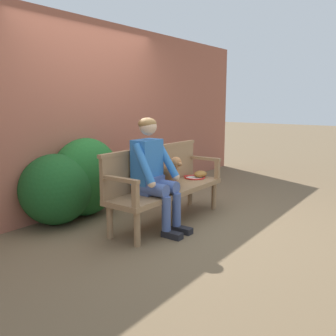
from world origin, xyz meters
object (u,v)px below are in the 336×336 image
Objects in this scene: dog_on_bench at (171,171)px; baseball_glove at (201,174)px; person_seated at (153,170)px; tennis_racket at (193,177)px; garden_bench at (168,192)px.

baseball_glove is (0.70, -0.01, -0.15)m from dog_on_bench.
tennis_racket is at bearing 4.89° from person_seated.
baseball_glove is (1.11, 0.03, -0.23)m from person_seated.
garden_bench is at bearing -173.99° from tennis_racket.
dog_on_bench is at bearing -175.56° from tennis_racket.
person_seated reaches higher than garden_bench.
person_seated is 2.26× the size of tennis_racket.
person_seated is at bearing -174.46° from dog_on_bench.
baseball_glove is (0.80, 0.01, 0.10)m from garden_bench.
garden_bench is 3.12× the size of tennis_racket.
dog_on_bench is at bearing 173.16° from baseball_glove.
garden_bench is at bearing 175.20° from baseball_glove.
person_seated is 1.14m from baseball_glove.
person_seated is 0.42m from dog_on_bench.
tennis_racket reaches higher than garden_bench.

